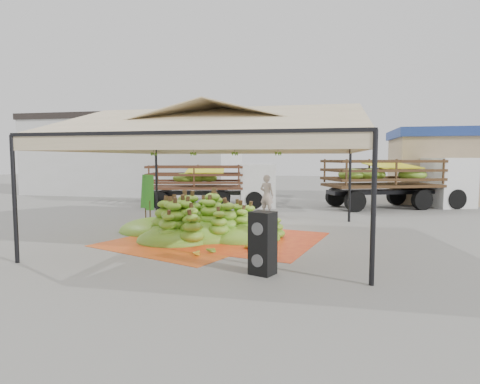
% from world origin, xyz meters
% --- Properties ---
extents(ground, '(90.00, 90.00, 0.00)m').
position_xyz_m(ground, '(0.00, 0.00, 0.00)').
color(ground, slate).
rests_on(ground, ground).
extents(canopy_tent, '(8.10, 8.10, 4.00)m').
position_xyz_m(canopy_tent, '(0.00, 0.00, 3.30)').
color(canopy_tent, black).
rests_on(canopy_tent, ground).
extents(building_white, '(14.30, 6.30, 5.40)m').
position_xyz_m(building_white, '(-10.00, 14.00, 2.71)').
color(building_white, silver).
rests_on(building_white, ground).
extents(building_tan, '(6.30, 5.30, 4.10)m').
position_xyz_m(building_tan, '(10.00, 13.00, 2.07)').
color(building_tan, tan).
rests_on(building_tan, ground).
extents(tarp_left, '(5.21, 5.10, 0.01)m').
position_xyz_m(tarp_left, '(-0.90, -1.00, 0.01)').
color(tarp_left, '#E94B16').
rests_on(tarp_left, ground).
extents(tarp_right, '(4.84, 5.00, 0.01)m').
position_xyz_m(tarp_right, '(0.83, -0.23, 0.01)').
color(tarp_right, '#ED4F16').
rests_on(tarp_right, ground).
extents(banana_heap, '(6.73, 5.98, 1.24)m').
position_xyz_m(banana_heap, '(-0.87, 0.21, 0.62)').
color(banana_heap, '#3E831B').
rests_on(banana_heap, ground).
extents(hand_yellow_a, '(0.50, 0.44, 0.20)m').
position_xyz_m(hand_yellow_a, '(-0.16, -2.48, 0.10)').
color(hand_yellow_a, gold).
rests_on(hand_yellow_a, ground).
extents(hand_yellow_b, '(0.62, 0.58, 0.23)m').
position_xyz_m(hand_yellow_b, '(0.99, -1.55, 0.11)').
color(hand_yellow_b, gold).
rests_on(hand_yellow_b, ground).
extents(hand_red_a, '(0.52, 0.50, 0.18)m').
position_xyz_m(hand_red_a, '(1.27, -0.86, 0.09)').
color(hand_red_a, '#592314').
rests_on(hand_red_a, ground).
extents(hand_red_b, '(0.42, 0.35, 0.17)m').
position_xyz_m(hand_red_b, '(1.22, -1.52, 0.09)').
color(hand_red_b, '#612F16').
rests_on(hand_red_b, ground).
extents(hand_green, '(0.52, 0.48, 0.19)m').
position_xyz_m(hand_green, '(0.14, -2.02, 0.09)').
color(hand_green, '#447017').
rests_on(hand_green, ground).
extents(hanging_bunches, '(4.74, 0.24, 0.20)m').
position_xyz_m(hanging_bunches, '(-0.75, 1.55, 2.62)').
color(hanging_bunches, '#3C7518').
rests_on(hanging_bunches, ground).
extents(speaker_stack, '(0.61, 0.58, 1.34)m').
position_xyz_m(speaker_stack, '(1.81, -3.70, 0.67)').
color(speaker_stack, black).
rests_on(speaker_stack, ground).
extents(banana_leaves, '(0.96, 1.36, 3.70)m').
position_xyz_m(banana_leaves, '(-3.53, 1.93, 0.00)').
color(banana_leaves, '#287920').
rests_on(banana_leaves, ground).
extents(vendor, '(0.75, 0.63, 1.76)m').
position_xyz_m(vendor, '(0.61, 5.08, 0.88)').
color(vendor, gray).
rests_on(vendor, ground).
extents(truck_left, '(6.65, 3.51, 2.17)m').
position_xyz_m(truck_left, '(-2.35, 7.73, 1.34)').
color(truck_left, '#532E1B').
rests_on(truck_left, ground).
extents(truck_right, '(7.61, 5.11, 2.48)m').
position_xyz_m(truck_right, '(6.90, 9.32, 1.53)').
color(truck_right, '#482E18').
rests_on(truck_right, ground).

